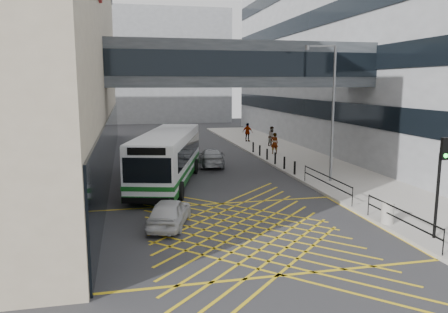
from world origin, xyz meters
TOP-DOWN VIEW (x-y plane):
  - ground at (0.00, 0.00)m, footprint 120.00×120.00m
  - building_right at (23.98, 24.00)m, footprint 24.09×44.00m
  - building_far at (-2.00, 60.00)m, footprint 28.00×16.00m
  - skybridge at (3.00, 12.00)m, footprint 20.00×4.10m
  - pavement at (9.00, 15.00)m, footprint 6.00×54.00m
  - box_junction at (0.00, 0.00)m, footprint 12.00×9.00m
  - bus at (-2.32, 9.67)m, footprint 5.66×11.95m
  - car_white at (-3.05, 1.40)m, footprint 2.78×4.32m
  - car_dark at (-0.99, 17.06)m, footprint 2.20×4.26m
  - car_silver at (1.51, 15.17)m, footprint 2.43×4.68m
  - traffic_light at (7.08, -2.95)m, footprint 0.30×0.48m
  - street_lamp at (7.55, 7.72)m, footprint 1.83×0.98m
  - litter_bin at (6.32, -0.78)m, footprint 0.55×0.55m
  - kerb_railings at (6.15, 1.78)m, footprint 0.05×12.54m
  - bollards at (6.25, 15.00)m, footprint 0.14×10.14m
  - pedestrian_a at (7.84, 18.82)m, footprint 0.75×0.56m
  - pedestrian_b at (9.21, 23.49)m, footprint 1.08×0.99m
  - pedestrian_c at (7.74, 27.19)m, footprint 1.25×1.16m

SIDE VIEW (x-z plane):
  - ground at x=0.00m, z-range 0.00..0.00m
  - box_junction at x=0.00m, z-range 0.00..0.01m
  - pavement at x=9.00m, z-range 0.00..0.16m
  - bollards at x=6.25m, z-range 0.16..1.06m
  - litter_bin at x=6.32m, z-range 0.16..1.11m
  - car_dark at x=-0.99m, z-range 0.00..1.27m
  - car_white at x=-3.05m, z-range 0.00..1.28m
  - car_silver at x=1.51m, z-range 0.00..1.39m
  - kerb_railings at x=6.15m, z-range 0.38..1.38m
  - pedestrian_a at x=7.84m, z-range 0.16..2.00m
  - pedestrian_b at x=9.21m, z-range 0.16..2.08m
  - pedestrian_c at x=7.74m, z-range 0.16..2.12m
  - bus at x=-2.32m, z-range 0.12..3.39m
  - traffic_light at x=7.08m, z-range 0.77..4.84m
  - street_lamp at x=7.55m, z-range 0.74..9.14m
  - skybridge at x=3.00m, z-range 6.00..9.00m
  - building_far at x=-2.00m, z-range 0.00..18.00m
  - building_right at x=23.98m, z-range 0.00..20.00m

